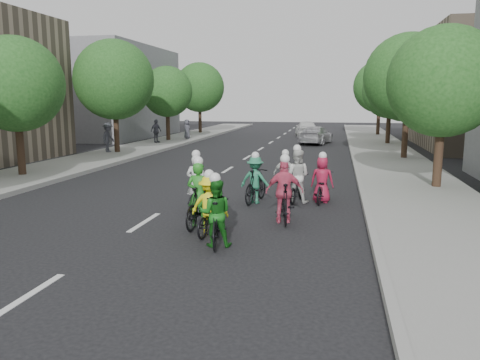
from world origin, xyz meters
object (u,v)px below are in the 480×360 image
(cyclist_4, at_px, (322,185))
(cyclist_5, at_px, (199,202))
(cyclist_0, at_px, (197,191))
(spectator_1, at_px, (156,131))
(cyclist_2, at_px, (210,211))
(cyclist_6, at_px, (297,181))
(cyclist_1, at_px, (216,218))
(follow_car_lead, at_px, (316,135))
(spectator_0, at_px, (108,137))
(cyclist_7, at_px, (256,183))
(spectator_2, at_px, (187,129))
(follow_car_trail, at_px, (306,128))
(cyclist_3, at_px, (285,197))
(cyclist_8, at_px, (285,177))

(cyclist_4, height_order, cyclist_5, cyclist_5)
(cyclist_0, xyz_separation_m, spectator_1, (-9.22, 19.74, 0.42))
(cyclist_0, xyz_separation_m, cyclist_2, (1.07, -2.44, 0.00))
(cyclist_2, bearing_deg, cyclist_6, -105.75)
(cyclist_1, bearing_deg, spectator_1, -75.22)
(cyclist_2, height_order, follow_car_lead, cyclist_2)
(cyclist_6, xyz_separation_m, spectator_0, (-12.55, 11.34, 0.37))
(cyclist_7, distance_m, spectator_2, 24.25)
(cyclist_4, bearing_deg, follow_car_trail, -78.34)
(cyclist_1, height_order, cyclist_3, cyclist_3)
(cyclist_1, relative_size, cyclist_3, 0.97)
(cyclist_2, height_order, spectator_1, spectator_1)
(cyclist_7, distance_m, cyclist_8, 2.11)
(cyclist_0, distance_m, cyclist_7, 2.08)
(cyclist_5, xyz_separation_m, follow_car_trail, (0.70, 31.50, 0.09))
(cyclist_5, xyz_separation_m, spectator_2, (-8.68, 25.47, 0.28))
(cyclist_0, distance_m, follow_car_trail, 29.69)
(cyclist_8, distance_m, follow_car_lead, 19.48)
(cyclist_1, height_order, cyclist_8, cyclist_1)
(cyclist_0, xyz_separation_m, cyclist_8, (2.32, 3.33, -0.05))
(follow_car_trail, height_order, spectator_0, spectator_0)
(spectator_1, bearing_deg, follow_car_lead, -51.70)
(cyclist_8, relative_size, spectator_0, 1.00)
(cyclist_0, distance_m, spectator_0, 16.29)
(cyclist_6, bearing_deg, spectator_0, -32.99)
(cyclist_3, bearing_deg, cyclist_2, 33.82)
(cyclist_0, xyz_separation_m, cyclist_1, (1.45, -3.28, 0.06))
(cyclist_3, bearing_deg, follow_car_lead, -98.16)
(spectator_0, distance_m, spectator_1, 6.66)
(cyclist_0, distance_m, cyclist_8, 4.06)
(cyclist_4, xyz_separation_m, spectator_1, (-12.90, 17.81, 0.44))
(spectator_2, bearing_deg, cyclist_5, -168.32)
(follow_car_trail, xyz_separation_m, spectator_2, (-9.38, -6.03, 0.19))
(cyclist_2, xyz_separation_m, follow_car_lead, (1.45, 25.26, 0.07))
(cyclist_4, bearing_deg, spectator_2, -54.79)
(cyclist_5, height_order, spectator_1, cyclist_5)
(cyclist_5, bearing_deg, follow_car_lead, -88.51)
(spectator_0, bearing_deg, cyclist_6, -130.85)
(cyclist_3, distance_m, spectator_1, 23.86)
(cyclist_4, distance_m, cyclist_7, 2.19)
(cyclist_4, height_order, spectator_1, spectator_1)
(cyclist_3, bearing_deg, cyclist_8, -92.73)
(cyclist_6, relative_size, cyclist_7, 0.99)
(cyclist_7, relative_size, spectator_1, 1.11)
(cyclist_5, bearing_deg, cyclist_7, -100.47)
(cyclist_3, bearing_deg, spectator_2, -74.93)
(cyclist_0, xyz_separation_m, follow_car_trail, (1.32, 29.66, 0.16))
(spectator_0, height_order, spectator_2, spectator_0)
(cyclist_4, bearing_deg, cyclist_3, 78.75)
(cyclist_0, bearing_deg, cyclist_8, -125.07)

